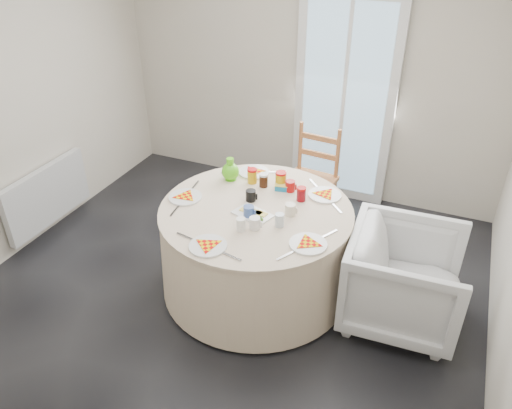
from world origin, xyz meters
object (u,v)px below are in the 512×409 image
at_px(radiator, 47,196).
at_px(green_pitcher, 230,168).
at_px(wooden_chair, 310,182).
at_px(armchair, 405,278).
at_px(table, 256,250).

xyz_separation_m(radiator, green_pitcher, (1.76, 0.35, 0.49)).
xyz_separation_m(wooden_chair, armchair, (1.05, -0.96, -0.08)).
bearing_deg(table, radiator, -179.85).
xyz_separation_m(radiator, table, (2.14, 0.01, -0.01)).
relative_size(radiator, wooden_chair, 1.01).
xyz_separation_m(table, green_pitcher, (-0.38, 0.34, 0.49)).
bearing_deg(wooden_chair, table, -90.04).
height_order(wooden_chair, green_pitcher, same).
bearing_deg(wooden_chair, radiator, -149.19).
distance_m(radiator, armchair, 3.29).
bearing_deg(green_pitcher, wooden_chair, 50.96).
height_order(wooden_chair, armchair, wooden_chair).
bearing_deg(armchair, table, 91.41).
relative_size(table, armchair, 1.82).
height_order(table, green_pitcher, green_pitcher).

